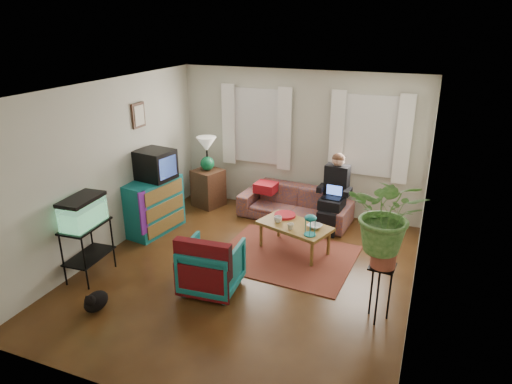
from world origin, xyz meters
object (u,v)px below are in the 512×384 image
at_px(side_table, 208,188).
at_px(aquarium_stand, 89,251).
at_px(dresser, 153,206).
at_px(plant_stand, 379,293).
at_px(coffee_table, 294,238).
at_px(armchair, 212,264).
at_px(sofa, 295,199).

bearing_deg(side_table, aquarium_stand, -96.80).
relative_size(dresser, aquarium_stand, 1.29).
distance_m(side_table, plant_stand, 4.32).
distance_m(coffee_table, plant_stand, 1.94).
bearing_deg(side_table, coffee_table, -29.22).
bearing_deg(aquarium_stand, plant_stand, 3.23).
height_order(side_table, coffee_table, side_table).
xyz_separation_m(side_table, armchair, (1.39, -2.59, 0.01)).
xyz_separation_m(dresser, plant_stand, (3.89, -1.11, -0.09)).
bearing_deg(dresser, coffee_table, 12.77).
xyz_separation_m(sofa, side_table, (-1.74, 0.01, -0.03)).
xyz_separation_m(coffee_table, plant_stand, (1.45, -1.29, 0.14)).
height_order(dresser, aquarium_stand, dresser).
xyz_separation_m(dresser, aquarium_stand, (-0.01, -1.59, -0.06)).
bearing_deg(side_table, armchair, -61.82).
bearing_deg(plant_stand, armchair, -176.39).
height_order(sofa, aquarium_stand, aquarium_stand).
bearing_deg(sofa, side_table, -175.74).
bearing_deg(sofa, dresser, -142.72).
distance_m(aquarium_stand, coffee_table, 3.02).
height_order(dresser, armchair, dresser).
xyz_separation_m(sofa, coffee_table, (0.35, -1.16, -0.16)).
bearing_deg(coffee_table, armchair, -97.92).
xyz_separation_m(side_table, coffee_table, (2.10, -1.17, -0.13)).
distance_m(dresser, armchair, 2.13).
distance_m(sofa, dresser, 2.48).
relative_size(aquarium_stand, coffee_table, 0.72).
distance_m(aquarium_stand, armchair, 1.77).
height_order(armchair, coffee_table, armchair).
bearing_deg(side_table, sofa, -0.31).
relative_size(side_table, coffee_table, 0.65).
bearing_deg(dresser, side_table, 84.50).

